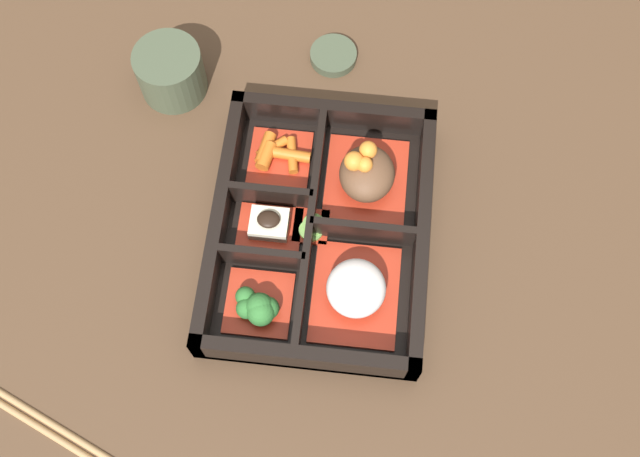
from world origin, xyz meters
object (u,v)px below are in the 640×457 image
object	(u,v)px
bowl_rice	(356,290)
chopsticks	(80,447)
tea_cup	(170,71)
sauce_dish	(333,55)

from	to	relation	value
bowl_rice	chopsticks	xyz separation A→B (m)	(0.19, -0.26, -0.03)
tea_cup	sauce_dish	world-z (taller)	tea_cup
sauce_dish	bowl_rice	bearing A→B (deg)	10.13
tea_cup	chopsticks	world-z (taller)	tea_cup
tea_cup	sauce_dish	size ratio (longest dim) A/B	1.39
tea_cup	chopsticks	bearing A→B (deg)	-2.16
bowl_rice	tea_cup	distance (m)	0.34
bowl_rice	tea_cup	world-z (taller)	tea_cup
bowl_rice	sauce_dish	world-z (taller)	bowl_rice
bowl_rice	tea_cup	bearing A→B (deg)	-135.20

